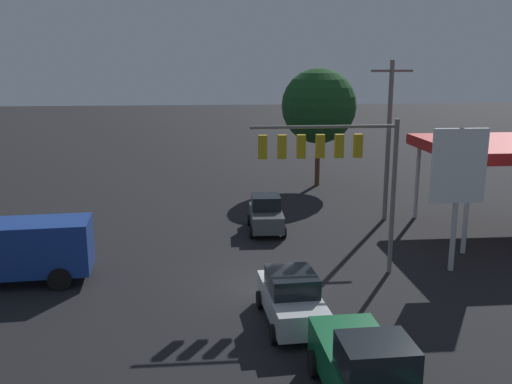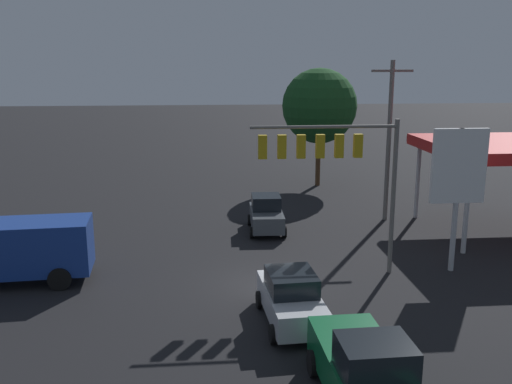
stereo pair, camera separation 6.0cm
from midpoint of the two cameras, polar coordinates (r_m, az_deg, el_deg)
ground_plane at (r=24.53m, az=0.49°, el=-9.22°), size 200.00×200.00×0.00m
traffic_signal_assembly at (r=24.47m, az=7.61°, el=3.54°), size 6.37×0.43×6.87m
utility_pole at (r=34.02m, az=13.20°, el=5.35°), size 2.40×0.26×9.31m
gas_station_canopy at (r=33.55m, az=23.85°, el=4.02°), size 8.33×7.78×5.04m
price_sign at (r=26.37m, az=19.65°, el=1.93°), size 2.42×0.27×6.45m
pickup_parked at (r=16.33m, az=10.95°, el=-17.30°), size 2.38×5.25×2.40m
sedan_waiting at (r=20.89m, az=3.61°, el=-10.53°), size 2.28×4.51×1.93m
hatchback_crossing at (r=31.67m, az=1.09°, el=-2.24°), size 2.05×3.85×1.97m
delivery_truck at (r=26.33m, az=-23.92°, el=-4.89°), size 6.95×2.94×3.58m
street_tree at (r=42.80m, az=6.39°, el=8.54°), size 5.54×5.54×8.77m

